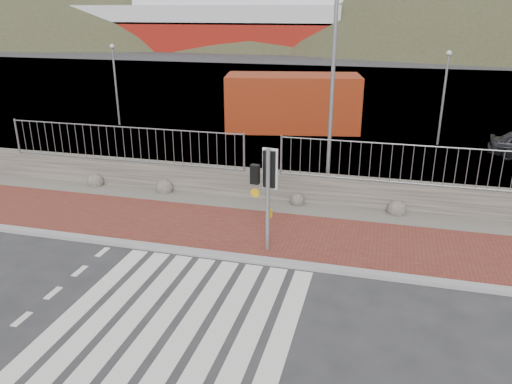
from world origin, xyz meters
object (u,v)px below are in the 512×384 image
(ferry, at_px, (202,12))
(traffic_signal_far, at_px, (267,179))
(streetlight, at_px, (337,69))
(shipping_container, at_px, (293,103))

(ferry, xyz_separation_m, traffic_signal_far, (25.64, -64.30, -3.41))
(ferry, height_order, streetlight, ferry)
(ferry, xyz_separation_m, shipping_container, (23.70, -50.72, -3.99))
(streetlight, relative_size, shipping_container, 1.10)
(ferry, height_order, shipping_container, ferry)
(traffic_signal_far, bearing_deg, shipping_container, -74.44)
(ferry, height_order, traffic_signal_far, ferry)
(traffic_signal_far, height_order, streetlight, streetlight)
(traffic_signal_far, xyz_separation_m, shipping_container, (-1.94, 13.59, -0.59))
(streetlight, xyz_separation_m, shipping_container, (-3.03, 9.12, -2.70))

